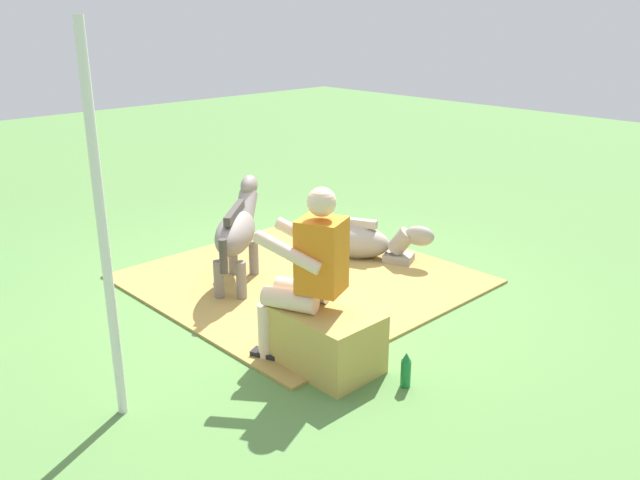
# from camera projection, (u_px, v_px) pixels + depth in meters

# --- Properties ---
(ground_plane) EXTENTS (24.00, 24.00, 0.00)m
(ground_plane) POSITION_uv_depth(u_px,v_px,m) (293.00, 293.00, 5.96)
(ground_plane) COLOR #568442
(hay_patch) EXTENTS (2.76, 2.71, 0.02)m
(hay_patch) POSITION_uv_depth(u_px,v_px,m) (302.00, 279.00, 6.24)
(hay_patch) COLOR #AD8C47
(hay_patch) RESTS_ON ground
(hay_bale) EXTENTS (0.73, 0.51, 0.44)m
(hay_bale) POSITION_uv_depth(u_px,v_px,m) (326.00, 339.00, 4.67)
(hay_bale) COLOR tan
(hay_bale) RESTS_ON ground
(person_seated) EXTENTS (0.72, 0.57, 1.32)m
(person_seated) POSITION_uv_depth(u_px,v_px,m) (307.00, 269.00, 4.58)
(person_seated) COLOR beige
(person_seated) RESTS_ON ground
(pony_standing) EXTENTS (1.01, 1.11, 0.89)m
(pony_standing) POSITION_uv_depth(u_px,v_px,m) (237.00, 230.00, 6.00)
(pony_standing) COLOR slate
(pony_standing) RESTS_ON ground
(pony_lying) EXTENTS (1.32, 0.81, 0.42)m
(pony_lying) POSITION_uv_depth(u_px,v_px,m) (357.00, 240.00, 6.75)
(pony_lying) COLOR gray
(pony_lying) RESTS_ON ground
(soda_bottle) EXTENTS (0.07, 0.07, 0.26)m
(soda_bottle) POSITION_uv_depth(u_px,v_px,m) (406.00, 370.00, 4.45)
(soda_bottle) COLOR #197233
(soda_bottle) RESTS_ON ground
(tent_pole_left) EXTENTS (0.06, 0.06, 2.41)m
(tent_pole_left) POSITION_uv_depth(u_px,v_px,m) (103.00, 233.00, 3.81)
(tent_pole_left) COLOR silver
(tent_pole_left) RESTS_ON ground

